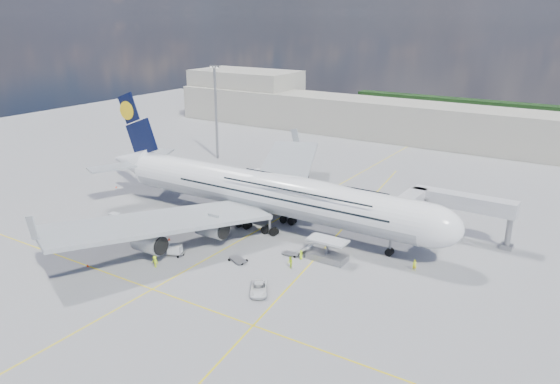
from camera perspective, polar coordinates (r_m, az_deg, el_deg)
The scene contains 31 objects.
ground at distance 97.15m, azimuth -4.79°, elevation -5.37°, with size 300.00×300.00×0.00m, color gray.
taxi_line_main at distance 97.15m, azimuth -4.79°, elevation -5.37°, with size 0.25×220.00×0.01m, color yellow.
taxi_line_cross at distance 83.81m, azimuth -13.20°, elevation -9.86°, with size 120.00×0.25×0.01m, color yellow.
taxi_line_diag at distance 98.04m, azimuth 5.36°, elevation -5.16°, with size 0.25×100.00×0.01m, color yellow.
airliner at distance 102.14m, azimuth -1.38°, elevation 0.01°, with size 77.26×79.15×23.71m.
jet_bridge at distance 99.85m, azimuth 16.48°, elevation -1.20°, with size 18.80×12.10×8.50m.
cargo_loader at distance 90.58m, azimuth 4.88°, elevation -6.32°, with size 8.53×3.20×3.67m.
light_mast at distance 151.38m, azimuth -6.71°, elevation 8.38°, with size 3.00×0.70×25.50m.
terminal at distance 177.20m, azimuth 14.20°, elevation 7.02°, with size 180.00×16.00×12.00m, color #B2AD9E.
hangar at distance 213.16m, azimuth -3.58°, elevation 10.17°, with size 40.00×22.00×18.00m, color #B2AD9E.
dolly_row_a at distance 110.89m, azimuth -16.89°, elevation -2.54°, with size 2.88×1.64×1.78m.
dolly_row_b at distance 106.26m, azimuth -12.61°, elevation -3.42°, with size 3.50×2.03×0.50m.
dolly_row_c at distance 93.56m, azimuth -10.93°, elevation -5.94°, with size 3.33×2.56×1.87m.
dolly_back at distance 103.18m, azimuth -14.06°, elevation -3.74°, with size 3.76×2.69×2.14m.
dolly_nose_far at distance 90.17m, azimuth -4.42°, elevation -7.05°, with size 3.67×2.97×0.48m.
dolly_nose_near at distance 92.18m, azimuth 1.12°, elevation -6.44°, with size 3.01×2.00×0.41m.
baggage_tug at distance 105.69m, azimuth -9.70°, elevation -3.16°, with size 2.80×1.73×1.63m.
catering_truck_inner at distance 126.93m, azimuth -1.68°, elevation 1.31°, with size 6.81×3.27×3.92m.
catering_truck_outer at distance 142.60m, azimuth 1.36°, elevation 3.30°, with size 7.56×3.16×4.44m.
service_van at distance 80.42m, azimuth -2.24°, elevation -10.03°, with size 2.41×5.22×1.45m, color white.
crew_nose at distance 89.32m, azimuth 13.89°, elevation -7.43°, with size 0.67×0.44×1.84m, color #ECF91A.
crew_loader at distance 87.43m, azimuth 1.06°, elevation -7.39°, with size 0.96×0.75×1.97m, color #D6FF1A.
crew_wing at distance 101.96m, azimuth -13.22°, elevation -4.11°, with size 1.03×0.43×1.76m, color #C0FD1A.
crew_van at distance 90.66m, azimuth 2.21°, elevation -6.56°, with size 0.77×0.50×1.58m, color #C7FF1A.
crew_tug at distance 90.03m, azimuth -12.94°, elevation -7.10°, with size 1.26×0.73×1.96m, color #D6FF1A.
cone_nose at distance 90.53m, azimuth 13.90°, elevation -7.50°, with size 0.50×0.50×0.63m.
cone_wing_left_inner at distance 123.29m, azimuth 3.01°, elevation 0.00°, with size 0.45×0.45×0.57m.
cone_wing_left_outer at distance 132.02m, azimuth 3.72°, elevation 1.22°, with size 0.41×0.41×0.53m.
cone_wing_right_inner at distance 100.01m, azimuth -11.52°, elevation -4.81°, with size 0.45×0.45×0.58m.
cone_wing_right_outer at distance 93.48m, azimuth -19.46°, elevation -7.24°, with size 0.40×0.40×0.51m.
cone_tail at distance 132.53m, azimuth -16.76°, elevation 0.53°, with size 0.40×0.40×0.51m.
Camera 1 is at (54.63, -70.35, 38.80)m, focal length 35.00 mm.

